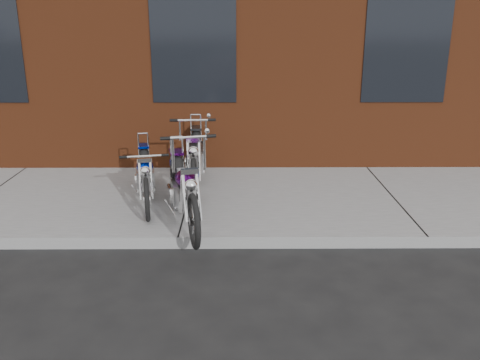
{
  "coord_description": "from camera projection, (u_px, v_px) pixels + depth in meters",
  "views": [
    {
      "loc": [
        0.71,
        -5.57,
        2.64
      ],
      "look_at": [
        0.75,
        0.8,
        0.62
      ],
      "focal_mm": 38.0,
      "sensor_mm": 36.0,
      "label": 1
    }
  ],
  "objects": [
    {
      "name": "ground",
      "position": [
        178.0,
        249.0,
        6.1
      ],
      "size": [
        120.0,
        120.0,
        0.0
      ],
      "primitive_type": "plane",
      "color": "black",
      "rests_on": "ground"
    },
    {
      "name": "chopper_third",
      "position": [
        195.0,
        159.0,
        7.88
      ],
      "size": [
        0.56,
        2.29,
        1.16
      ],
      "rotation": [
        0.0,
        0.0,
        -1.52
      ],
      "color": "black",
      "rests_on": "sidewalk"
    },
    {
      "name": "sidewalk",
      "position": [
        189.0,
        201.0,
        7.51
      ],
      "size": [
        22.0,
        3.0,
        0.15
      ],
      "primitive_type": "cube",
      "color": "slate",
      "rests_on": "ground"
    },
    {
      "name": "chopper_purple",
      "position": [
        184.0,
        191.0,
        6.45
      ],
      "size": [
        0.71,
        2.2,
        1.25
      ],
      "rotation": [
        0.0,
        0.0,
        -1.34
      ],
      "color": "black",
      "rests_on": "sidewalk"
    },
    {
      "name": "chopper_blue",
      "position": [
        146.0,
        177.0,
        7.17
      ],
      "size": [
        0.58,
        1.98,
        0.87
      ],
      "rotation": [
        0.0,
        0.0,
        -1.38
      ],
      "color": "black",
      "rests_on": "sidewalk"
    }
  ]
}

